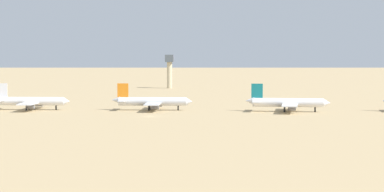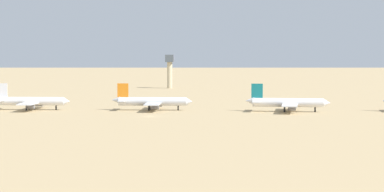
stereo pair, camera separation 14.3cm
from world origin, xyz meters
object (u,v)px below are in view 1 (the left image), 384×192
Objects in this scene: parked_jet_teal_5 at (287,103)px; control_tower at (170,68)px; parked_jet_orange_4 at (152,101)px; parked_jet_white_3 at (30,101)px.

parked_jet_teal_5 is 1.55× the size of control_tower.
parked_jet_orange_4 is 1.52× the size of control_tower.
parked_jet_white_3 is at bearing -176.10° from parked_jet_teal_5.
control_tower is at bearing 92.21° from parked_jet_orange_4.
parked_jet_orange_4 is 166.13m from control_tower.
parked_jet_teal_5 reaches higher than parked_jet_white_3.
parked_jet_orange_4 is 52.01m from parked_jet_teal_5.
control_tower is at bearing 76.68° from parked_jet_white_3.
control_tower is (-59.55, 169.51, 9.04)m from parked_jet_teal_5.
parked_jet_white_3 is 1.51× the size of control_tower.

